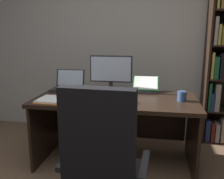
{
  "coord_description": "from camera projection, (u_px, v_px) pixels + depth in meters",
  "views": [
    {
      "loc": [
        0.43,
        -1.32,
        1.41
      ],
      "look_at": [
        0.02,
        1.12,
        0.84
      ],
      "focal_mm": 39.65,
      "sensor_mm": 36.0,
      "label": 1
    }
  ],
  "objects": [
    {
      "name": "wall_back",
      "position": [
        123.0,
        41.0,
        3.49
      ],
      "size": [
        5.08,
        0.12,
        2.57
      ],
      "primitive_type": "cube",
      "color": "#B2ADA3",
      "rests_on": "ground"
    },
    {
      "name": "desk",
      "position": [
        117.0,
        113.0,
        2.73
      ],
      "size": [
        1.69,
        0.81,
        0.74
      ],
      "color": "black",
      "rests_on": "ground"
    },
    {
      "name": "office_chair",
      "position": [
        102.0,
        174.0,
        1.7
      ],
      "size": [
        0.63,
        0.6,
        1.09
      ],
      "rotation": [
        0.0,
        0.0,
        -0.05
      ],
      "color": "#232326",
      "rests_on": "ground"
    },
    {
      "name": "monitor",
      "position": [
        111.0,
        73.0,
        2.84
      ],
      "size": [
        0.49,
        0.16,
        0.42
      ],
      "color": "#232326",
      "rests_on": "desk"
    },
    {
      "name": "laptop",
      "position": [
        68.0,
        85.0,
        2.96
      ],
      "size": [
        0.35,
        0.28,
        0.23
      ],
      "color": "#232326",
      "rests_on": "desk"
    },
    {
      "name": "keyboard",
      "position": [
        103.0,
        101.0,
        2.45
      ],
      "size": [
        0.42,
        0.15,
        0.02
      ],
      "primitive_type": "cube",
      "color": "#232326",
      "rests_on": "desk"
    },
    {
      "name": "computer_mouse",
      "position": [
        133.0,
        101.0,
        2.4
      ],
      "size": [
        0.06,
        0.1,
        0.04
      ],
      "primitive_type": "ellipsoid",
      "color": "#232326",
      "rests_on": "desk"
    },
    {
      "name": "reading_stand_with_book",
      "position": [
        146.0,
        85.0,
        2.86
      ],
      "size": [
        0.29,
        0.27,
        0.16
      ],
      "color": "#232326",
      "rests_on": "desk"
    },
    {
      "name": "open_binder",
      "position": [
        61.0,
        100.0,
        2.47
      ],
      "size": [
        0.49,
        0.31,
        0.02
      ],
      "rotation": [
        0.0,
        0.0,
        -0.04
      ],
      "color": "orange",
      "rests_on": "desk"
    },
    {
      "name": "notepad",
      "position": [
        87.0,
        95.0,
        2.71
      ],
      "size": [
        0.15,
        0.21,
        0.01
      ],
      "primitive_type": "cube",
      "rotation": [
        0.0,
        0.0,
        -0.01
      ],
      "color": "white",
      "rests_on": "desk"
    },
    {
      "name": "pen",
      "position": [
        89.0,
        94.0,
        2.71
      ],
      "size": [
        0.14,
        0.04,
        0.01
      ],
      "primitive_type": "cylinder",
      "rotation": [
        0.0,
        1.57,
        -0.26
      ],
      "color": "navy",
      "rests_on": "notepad"
    },
    {
      "name": "coffee_mug",
      "position": [
        182.0,
        96.0,
        2.47
      ],
      "size": [
        0.09,
        0.09,
        0.1
      ],
      "primitive_type": "cylinder",
      "color": "#334C7A",
      "rests_on": "desk"
    }
  ]
}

